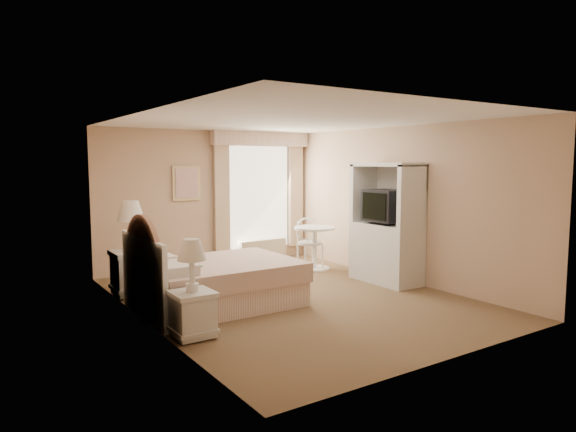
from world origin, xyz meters
TOP-DOWN VIEW (x-y plane):
  - room at (0.00, 0.00)m, footprint 4.21×5.51m
  - window at (1.05, 2.65)m, footprint 2.05×0.22m
  - framed_art at (-0.45, 2.71)m, footprint 0.52×0.04m
  - bed at (-1.13, 0.25)m, footprint 2.08×1.57m
  - nightstand_near at (-1.84, -0.77)m, footprint 0.45×0.45m
  - nightstand_far at (-1.84, 1.43)m, footprint 0.56×0.56m
  - round_table at (1.43, 1.41)m, footprint 0.73×0.73m
  - cafe_chair at (1.42, 1.58)m, footprint 0.52×0.52m
  - armoire at (1.81, -0.02)m, footprint 0.58×1.15m

SIDE VIEW (x-z plane):
  - bed at x=-1.13m, z-range -0.36..1.03m
  - nightstand_near at x=-1.84m, z-range -0.13..0.95m
  - nightstand_far at x=-1.84m, z-range -0.17..1.19m
  - round_table at x=1.43m, z-range 0.13..0.90m
  - cafe_chair at x=1.42m, z-range 0.07..0.99m
  - armoire at x=1.81m, z-range -0.16..1.75m
  - room at x=0.00m, z-range -0.01..2.50m
  - window at x=1.05m, z-range 0.09..2.60m
  - framed_art at x=-0.45m, z-range 1.24..1.86m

